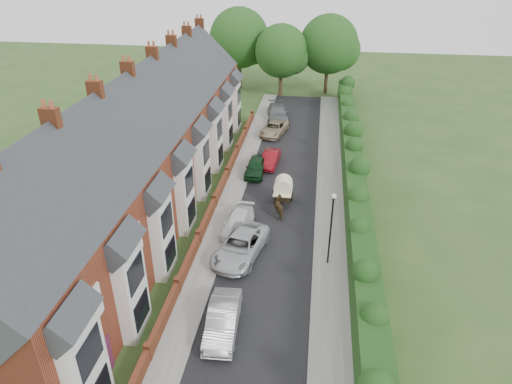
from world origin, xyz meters
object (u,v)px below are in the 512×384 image
car_red (270,159)px  car_beige (274,129)px  car_green (256,167)px  lamppost (331,221)px  car_white (238,223)px  horse (281,207)px  car_silver_a (223,320)px  car_silver_b (241,246)px  car_grey (277,113)px  horse_cart (283,189)px

car_red → car_beige: bearing=97.8°
car_green → car_beige: 9.73m
lamppost → car_beige: bearing=104.7°
car_white → car_green: (0.00, 9.20, 0.05)m
car_white → horse: 3.75m
car_silver_a → car_beige: size_ratio=0.94×
car_silver_a → car_green: (-0.88, 18.74, -0.05)m
car_silver_a → car_white: car_silver_a is taller
car_white → lamppost: bearing=-20.3°
car_silver_b → car_grey: 26.72m
car_beige → horse: horse is taller
car_silver_a → car_grey: (-0.36, 33.37, 0.04)m
car_silver_b → car_white: car_silver_b is taller
car_silver_a → car_grey: 33.37m
car_grey → horse_cart: horse_cart is taller
lamppost → car_green: size_ratio=1.27×
car_green → car_silver_b: bearing=-85.4°
car_green → car_silver_a: bearing=-86.1°
car_silver_a → car_beige: car_silver_a is taller
car_green → car_white: bearing=-88.8°
car_white → horse_cart: bearing=61.4°
car_beige → horse_cart: size_ratio=1.47×
car_red → car_beige: (-0.46, 7.71, 0.01)m
car_beige → car_white: bearing=-79.4°
car_red → horse_cart: bearing=-71.3°
car_grey → horse: size_ratio=3.06×
horse_cart → car_green: bearing=120.4°
car_white → car_beige: 18.92m
car_white → horse: (2.85, 2.43, 0.10)m
car_white → car_grey: size_ratio=0.82×
car_silver_b → car_red: bearing=100.4°
car_green → horse: bearing=-65.9°
car_red → horse_cart: size_ratio=1.22×
car_white → horse_cart: 5.23m
car_silver_a → car_green: 18.76m
car_silver_b → horse: size_ratio=3.12×
horse_cart → car_silver_a: bearing=-98.1°
car_silver_a → horse: horse is taller
car_silver_a → horse_cart: horse_cart is taller
car_grey → lamppost: bearing=-87.1°
lamppost → car_white: 7.55m
horse → car_beige: bearing=-106.1°
car_green → horse_cart: 5.68m
car_silver_a → horse: bearing=77.7°
car_white → car_red: bearing=89.2°
car_beige → horse: (2.21, -16.48, 0.08)m
horse → lamppost: bearing=99.4°
car_green → car_red: (1.10, 2.00, -0.04)m
car_beige → horse: 16.63m
horse → car_silver_a: bearing=56.9°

